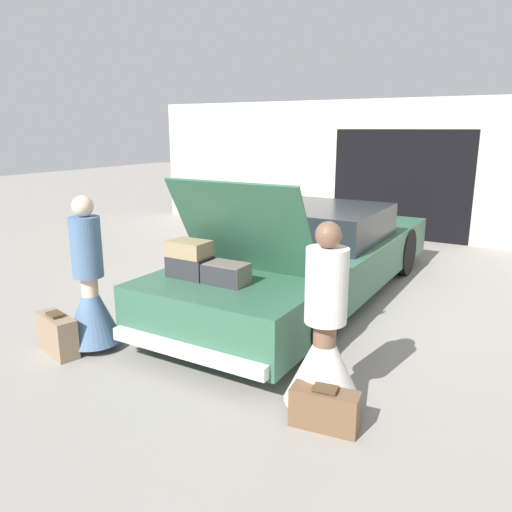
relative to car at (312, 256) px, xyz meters
name	(u,v)px	position (x,y,z in m)	size (l,w,h in m)	color
ground_plane	(311,295)	(0.00, -0.01, -0.55)	(40.00, 40.00, 0.00)	gray
garage_wall_back	(402,170)	(0.00, 4.34, 0.84)	(12.00, 0.14, 2.80)	beige
car	(312,256)	(0.00, 0.00, 0.00)	(1.82, 5.49, 1.74)	#336047
person_left	(90,296)	(-1.25, -2.69, 0.02)	(0.58, 0.58, 1.59)	beige
person_right	(324,346)	(1.26, -2.55, 0.00)	(0.63, 0.63, 1.55)	brown
suitcase_beside_left_person	(57,334)	(-1.46, -2.97, -0.34)	(0.58, 0.34, 0.43)	#8C7259
suitcase_beside_right_person	(325,409)	(1.38, -2.81, -0.39)	(0.54, 0.26, 0.34)	brown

